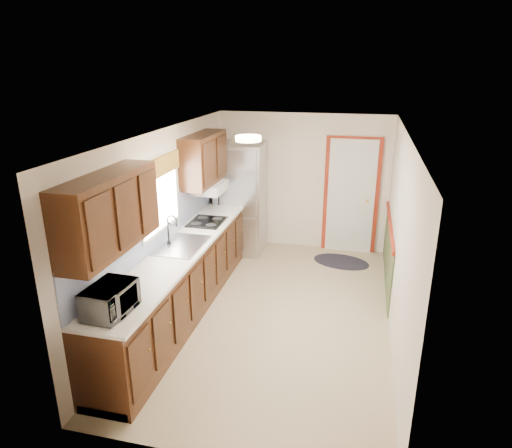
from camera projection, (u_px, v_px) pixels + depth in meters
The scene contains 8 objects.
room_shell at pixel (276, 229), 5.76m from camera, with size 3.20×5.20×2.52m.
kitchen_run at pixel (177, 257), 5.90m from camera, with size 0.63×4.00×2.20m.
back_wall_trim at pixel (358, 208), 7.68m from camera, with size 1.12×2.30×2.08m.
ceiling_fixture at pixel (248, 138), 5.26m from camera, with size 0.30×0.30×0.06m, color #FFD88C.
microwave at pixel (110, 297), 4.27m from camera, with size 0.52×0.29×0.35m, color white.
refrigerator at pixel (241, 198), 7.95m from camera, with size 0.83×0.82×1.92m.
rug at pixel (341, 262), 7.73m from camera, with size 0.95×0.61×0.01m, color black.
cooktop at pixel (207, 222), 6.80m from camera, with size 0.48×0.58×0.02m, color black.
Camera 1 is at (1.02, -5.33, 3.17)m, focal length 32.00 mm.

